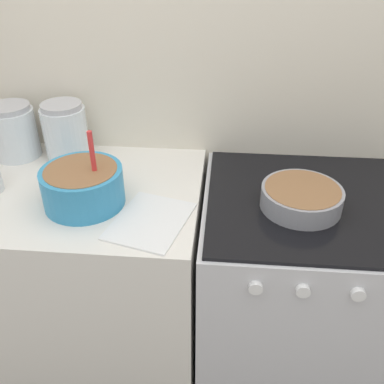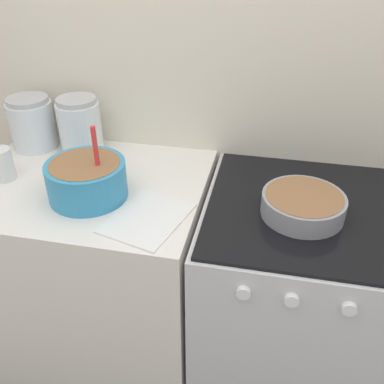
{
  "view_description": "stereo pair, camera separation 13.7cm",
  "coord_description": "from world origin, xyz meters",
  "px_view_note": "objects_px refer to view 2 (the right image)",
  "views": [
    {
      "loc": [
        0.08,
        -0.88,
        1.73
      ],
      "look_at": [
        -0.02,
        0.27,
        0.99
      ],
      "focal_mm": 40.0,
      "sensor_mm": 36.0,
      "label": 1
    },
    {
      "loc": [
        0.22,
        -0.86,
        1.73
      ],
      "look_at": [
        -0.02,
        0.27,
        0.99
      ],
      "focal_mm": 40.0,
      "sensor_mm": 36.0,
      "label": 2
    }
  ],
  "objects_px": {
    "storage_jar_middle": "(81,129)",
    "mixing_bowl": "(87,178)",
    "stove": "(300,309)",
    "storage_jar_left": "(33,126)",
    "tin_can": "(2,164)",
    "baking_pan": "(303,205)"
  },
  "relations": [
    {
      "from": "storage_jar_middle",
      "to": "baking_pan",
      "type": "bearing_deg",
      "value": -17.49
    },
    {
      "from": "mixing_bowl",
      "to": "stove",
      "type": "bearing_deg",
      "value": 6.27
    },
    {
      "from": "stove",
      "to": "storage_jar_left",
      "type": "bearing_deg",
      "value": 168.65
    },
    {
      "from": "baking_pan",
      "to": "stove",
      "type": "bearing_deg",
      "value": 37.89
    },
    {
      "from": "stove",
      "to": "mixing_bowl",
      "type": "bearing_deg",
      "value": -173.73
    },
    {
      "from": "storage_jar_middle",
      "to": "mixing_bowl",
      "type": "bearing_deg",
      "value": -63.01
    },
    {
      "from": "mixing_bowl",
      "to": "storage_jar_middle",
      "type": "height_order",
      "value": "mixing_bowl"
    },
    {
      "from": "stove",
      "to": "baking_pan",
      "type": "height_order",
      "value": "baking_pan"
    },
    {
      "from": "stove",
      "to": "storage_jar_middle",
      "type": "distance_m",
      "value": 1.1
    },
    {
      "from": "mixing_bowl",
      "to": "storage_jar_left",
      "type": "distance_m",
      "value": 0.48
    },
    {
      "from": "storage_jar_left",
      "to": "mixing_bowl",
      "type": "bearing_deg",
      "value": -40.33
    },
    {
      "from": "storage_jar_left",
      "to": "stove",
      "type": "bearing_deg",
      "value": -11.35
    },
    {
      "from": "stove",
      "to": "tin_can",
      "type": "distance_m",
      "value": 1.22
    },
    {
      "from": "baking_pan",
      "to": "storage_jar_left",
      "type": "bearing_deg",
      "value": 165.75
    },
    {
      "from": "mixing_bowl",
      "to": "storage_jar_left",
      "type": "xyz_separation_m",
      "value": [
        -0.36,
        0.31,
        0.02
      ]
    },
    {
      "from": "stove",
      "to": "mixing_bowl",
      "type": "height_order",
      "value": "mixing_bowl"
    },
    {
      "from": "storage_jar_middle",
      "to": "tin_can",
      "type": "bearing_deg",
      "value": -125.4
    },
    {
      "from": "mixing_bowl",
      "to": "baking_pan",
      "type": "relative_size",
      "value": 1.01
    },
    {
      "from": "mixing_bowl",
      "to": "baking_pan",
      "type": "height_order",
      "value": "mixing_bowl"
    },
    {
      "from": "baking_pan",
      "to": "tin_can",
      "type": "xyz_separation_m",
      "value": [
        -1.04,
        0.01,
        0.02
      ]
    },
    {
      "from": "baking_pan",
      "to": "tin_can",
      "type": "height_order",
      "value": "tin_can"
    },
    {
      "from": "storage_jar_middle",
      "to": "tin_can",
      "type": "height_order",
      "value": "storage_jar_middle"
    }
  ]
}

